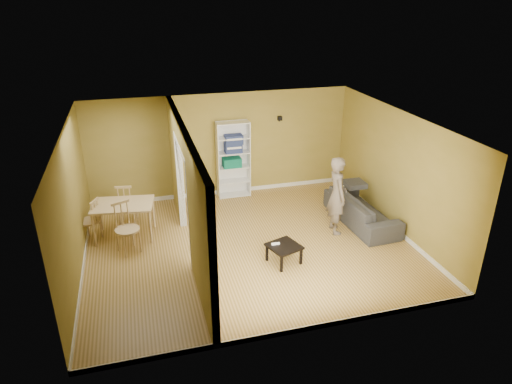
{
  "coord_description": "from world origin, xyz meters",
  "views": [
    {
      "loc": [
        -2.02,
        -7.91,
        4.82
      ],
      "look_at": [
        0.2,
        0.2,
        1.1
      ],
      "focal_mm": 32.0,
      "sensor_mm": 36.0,
      "label": 1
    }
  ],
  "objects_px": {
    "coffee_table": "(284,248)",
    "chair_far": "(127,203)",
    "chair_near": "(127,228)",
    "sofa": "(362,206)",
    "dining_table": "(123,207)",
    "person": "(338,189)",
    "bookshelf": "(233,159)",
    "chair_left": "(89,220)"
  },
  "relations": [
    {
      "from": "dining_table",
      "to": "chair_near",
      "type": "relative_size",
      "value": 1.17
    },
    {
      "from": "bookshelf",
      "to": "dining_table",
      "type": "relative_size",
      "value": 1.58
    },
    {
      "from": "person",
      "to": "bookshelf",
      "type": "height_order",
      "value": "person"
    },
    {
      "from": "person",
      "to": "dining_table",
      "type": "bearing_deg",
      "value": 83.61
    },
    {
      "from": "chair_far",
      "to": "chair_near",
      "type": "bearing_deg",
      "value": 99.99
    },
    {
      "from": "sofa",
      "to": "chair_far",
      "type": "bearing_deg",
      "value": 72.53
    },
    {
      "from": "coffee_table",
      "to": "chair_left",
      "type": "bearing_deg",
      "value": 152.36
    },
    {
      "from": "coffee_table",
      "to": "dining_table",
      "type": "distance_m",
      "value": 3.48
    },
    {
      "from": "chair_near",
      "to": "chair_far",
      "type": "bearing_deg",
      "value": 65.62
    },
    {
      "from": "coffee_table",
      "to": "bookshelf",
      "type": "bearing_deg",
      "value": 93.87
    },
    {
      "from": "sofa",
      "to": "coffee_table",
      "type": "distance_m",
      "value": 2.49
    },
    {
      "from": "dining_table",
      "to": "chair_near",
      "type": "height_order",
      "value": "chair_near"
    },
    {
      "from": "coffee_table",
      "to": "chair_left",
      "type": "relative_size",
      "value": 0.6
    },
    {
      "from": "bookshelf",
      "to": "sofa",
      "type": "bearing_deg",
      "value": -42.81
    },
    {
      "from": "sofa",
      "to": "dining_table",
      "type": "bearing_deg",
      "value": 79.12
    },
    {
      "from": "chair_near",
      "to": "sofa",
      "type": "bearing_deg",
      "value": -24.78
    },
    {
      "from": "person",
      "to": "chair_left",
      "type": "xyz_separation_m",
      "value": [
        -5.09,
        0.99,
        -0.53
      ]
    },
    {
      "from": "sofa",
      "to": "chair_far",
      "type": "distance_m",
      "value": 5.25
    },
    {
      "from": "dining_table",
      "to": "chair_near",
      "type": "xyz_separation_m",
      "value": [
        0.05,
        -0.66,
        -0.16
      ]
    },
    {
      "from": "bookshelf",
      "to": "chair_left",
      "type": "distance_m",
      "value": 3.74
    },
    {
      "from": "chair_near",
      "to": "coffee_table",
      "type": "bearing_deg",
      "value": -46.68
    },
    {
      "from": "person",
      "to": "coffee_table",
      "type": "height_order",
      "value": "person"
    },
    {
      "from": "dining_table",
      "to": "chair_near",
      "type": "bearing_deg",
      "value": -85.34
    },
    {
      "from": "dining_table",
      "to": "chair_far",
      "type": "distance_m",
      "value": 0.63
    },
    {
      "from": "coffee_table",
      "to": "chair_far",
      "type": "xyz_separation_m",
      "value": [
        -2.86,
        2.46,
        0.18
      ]
    },
    {
      "from": "chair_near",
      "to": "dining_table",
      "type": "bearing_deg",
      "value": 70.72
    },
    {
      "from": "person",
      "to": "chair_far",
      "type": "bearing_deg",
      "value": 76.14
    },
    {
      "from": "bookshelf",
      "to": "dining_table",
      "type": "bearing_deg",
      "value": -150.39
    },
    {
      "from": "sofa",
      "to": "chair_far",
      "type": "relative_size",
      "value": 2.18
    },
    {
      "from": "person",
      "to": "chair_far",
      "type": "xyz_separation_m",
      "value": [
        -4.33,
        1.55,
        -0.51
      ]
    },
    {
      "from": "chair_near",
      "to": "chair_left",
      "type": "bearing_deg",
      "value": 113.39
    },
    {
      "from": "bookshelf",
      "to": "dining_table",
      "type": "xyz_separation_m",
      "value": [
        -2.69,
        -1.53,
        -0.28
      ]
    },
    {
      "from": "sofa",
      "to": "chair_far",
      "type": "height_order",
      "value": "chair_far"
    },
    {
      "from": "coffee_table",
      "to": "chair_near",
      "type": "height_order",
      "value": "chair_near"
    },
    {
      "from": "person",
      "to": "chair_far",
      "type": "distance_m",
      "value": 4.63
    },
    {
      "from": "chair_far",
      "to": "chair_left",
      "type": "bearing_deg",
      "value": 46.82
    },
    {
      "from": "dining_table",
      "to": "chair_far",
      "type": "xyz_separation_m",
      "value": [
        0.06,
        0.6,
        -0.19
      ]
    },
    {
      "from": "coffee_table",
      "to": "chair_far",
      "type": "relative_size",
      "value": 0.57
    },
    {
      "from": "chair_left",
      "to": "chair_far",
      "type": "bearing_deg",
      "value": 150.76
    },
    {
      "from": "person",
      "to": "dining_table",
      "type": "height_order",
      "value": "person"
    },
    {
      "from": "chair_left",
      "to": "chair_far",
      "type": "relative_size",
      "value": 0.94
    },
    {
      "from": "coffee_table",
      "to": "dining_table",
      "type": "relative_size",
      "value": 0.46
    }
  ]
}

